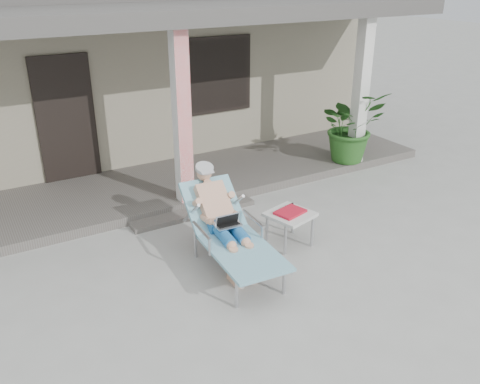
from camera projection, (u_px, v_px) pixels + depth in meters
ground at (257, 272)px, 6.39m from camera, size 60.00×60.00×0.00m
house at (98, 62)px, 10.85m from camera, size 10.40×5.40×3.30m
porch_deck at (165, 185)px, 8.73m from camera, size 10.00×2.00×0.15m
porch_overhang at (156, 20)px, 7.59m from camera, size 10.00×2.30×2.85m
porch_step at (194, 213)px, 7.84m from camera, size 2.00×0.30×0.07m
lounger at (226, 210)px, 6.29m from camera, size 0.83×1.93×1.23m
side_table at (290, 216)px, 6.88m from camera, size 0.68×0.68×0.50m
potted_palm at (351, 126)px, 9.42m from camera, size 1.32×1.18×1.34m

